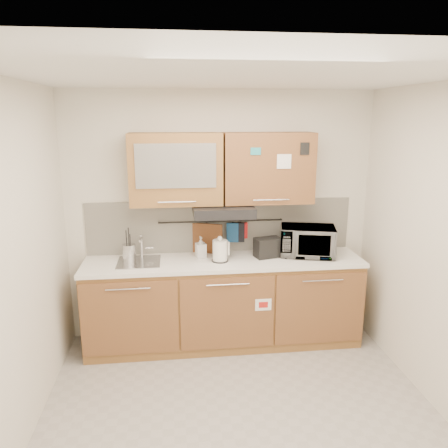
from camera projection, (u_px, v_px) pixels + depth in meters
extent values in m
plane|color=#9E9993|center=(241.00, 416.00, 3.50)|extent=(3.20, 3.20, 0.00)
plane|color=white|center=(245.00, 75.00, 2.87)|extent=(3.20, 3.20, 0.00)
plane|color=silver|center=(220.00, 216.00, 4.63)|extent=(3.20, 0.00, 3.20)
plane|color=silver|center=(13.00, 271.00, 3.00)|extent=(0.00, 3.00, 3.00)
plane|color=silver|center=(448.00, 254.00, 3.36)|extent=(0.00, 3.00, 3.00)
cube|color=#946134|center=(224.00, 303.00, 4.55)|extent=(2.80, 0.60, 0.88)
cube|color=black|center=(224.00, 337.00, 4.64)|extent=(2.80, 0.54, 0.10)
cube|color=brown|center=(130.00, 319.00, 4.13)|extent=(0.91, 0.02, 0.74)
cylinder|color=silver|center=(128.00, 289.00, 4.04)|extent=(0.41, 0.01, 0.01)
cube|color=brown|center=(228.00, 314.00, 4.24)|extent=(0.91, 0.02, 0.74)
cylinder|color=silver|center=(228.00, 285.00, 4.14)|extent=(0.41, 0.01, 0.01)
cube|color=brown|center=(320.00, 309.00, 4.35)|extent=(0.91, 0.02, 0.74)
cylinder|color=silver|center=(323.00, 280.00, 4.25)|extent=(0.41, 0.01, 0.01)
cube|color=white|center=(224.00, 262.00, 4.43)|extent=(2.82, 0.62, 0.04)
cube|color=silver|center=(221.00, 226.00, 4.64)|extent=(2.80, 0.02, 0.56)
cube|color=#946134|center=(176.00, 169.00, 4.28)|extent=(0.90, 0.35, 0.70)
cube|color=silver|center=(176.00, 166.00, 4.09)|extent=(0.76, 0.02, 0.42)
cube|color=brown|center=(268.00, 168.00, 4.39)|extent=(0.90, 0.35, 0.70)
cube|color=white|center=(284.00, 161.00, 4.21)|extent=(0.14, 0.00, 0.14)
cube|color=black|center=(223.00, 210.00, 4.36)|extent=(0.60, 0.46, 0.10)
cube|color=silver|center=(139.00, 263.00, 4.34)|extent=(0.42, 0.40, 0.03)
cylinder|color=silver|center=(142.00, 246.00, 4.46)|extent=(0.03, 0.03, 0.24)
cylinder|color=silver|center=(141.00, 239.00, 4.36)|extent=(0.02, 0.18, 0.02)
cylinder|color=black|center=(221.00, 221.00, 4.59)|extent=(1.30, 0.02, 0.02)
cylinder|color=#B4B4B8|center=(129.00, 252.00, 4.38)|extent=(0.18, 0.18, 0.17)
cylinder|color=black|center=(127.00, 245.00, 4.37)|extent=(0.01, 0.01, 0.31)
cylinder|color=black|center=(131.00, 248.00, 4.35)|extent=(0.01, 0.01, 0.28)
cylinder|color=black|center=(129.00, 244.00, 4.38)|extent=(0.01, 0.01, 0.34)
cylinder|color=black|center=(127.00, 249.00, 4.35)|extent=(0.01, 0.01, 0.25)
cylinder|color=white|center=(220.00, 251.00, 4.35)|extent=(0.20, 0.20, 0.22)
sphere|color=white|center=(220.00, 238.00, 4.32)|extent=(0.05, 0.05, 0.05)
cube|color=white|center=(228.00, 248.00, 4.40)|extent=(0.03, 0.04, 0.14)
cylinder|color=black|center=(220.00, 260.00, 4.38)|extent=(0.17, 0.17, 0.01)
cube|color=black|center=(268.00, 247.00, 4.49)|extent=(0.30, 0.22, 0.20)
cube|color=black|center=(264.00, 239.00, 4.45)|extent=(0.10, 0.13, 0.01)
cube|color=black|center=(272.00, 238.00, 4.48)|extent=(0.10, 0.13, 0.01)
imported|color=#999999|center=(307.00, 241.00, 4.54)|extent=(0.63, 0.50, 0.31)
imported|color=#999999|center=(201.00, 247.00, 4.48)|extent=(0.12, 0.12, 0.22)
cube|color=brown|center=(207.00, 243.00, 4.61)|extent=(0.32, 0.14, 0.42)
cube|color=navy|center=(232.00, 233.00, 4.62)|extent=(0.13, 0.05, 0.21)
cube|color=black|center=(238.00, 232.00, 4.63)|extent=(0.13, 0.05, 0.21)
cube|color=red|center=(241.00, 231.00, 4.63)|extent=(0.14, 0.03, 0.17)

